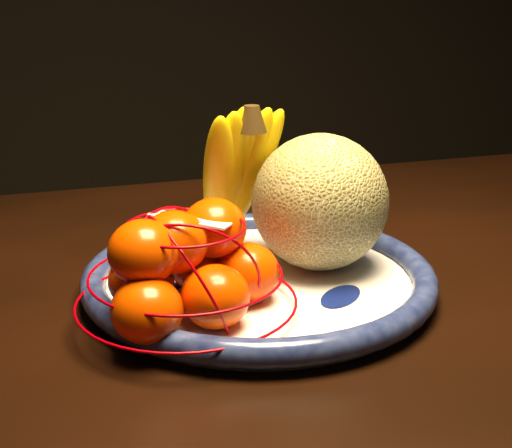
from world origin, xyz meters
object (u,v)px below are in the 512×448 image
object	(u,v)px
banana_bunch	(234,173)
mandarin_bag	(186,270)
dining_table	(461,318)
fruit_bowl	(259,278)
cantaloupe	(320,202)

from	to	relation	value
banana_bunch	mandarin_bag	distance (m)	0.17
dining_table	banana_bunch	size ratio (longest dim) A/B	8.01
banana_bunch	fruit_bowl	bearing A→B (deg)	-105.77
dining_table	banana_bunch	world-z (taller)	banana_bunch
dining_table	mandarin_bag	distance (m)	0.38
fruit_bowl	cantaloupe	distance (m)	0.10
cantaloupe	mandarin_bag	xyz separation A→B (m)	(-0.16, -0.07, -0.03)
dining_table	fruit_bowl	size ratio (longest dim) A/B	4.08
cantaloupe	banana_bunch	bearing A→B (deg)	136.76
dining_table	mandarin_bag	world-z (taller)	mandarin_bag
fruit_bowl	cantaloupe	world-z (taller)	cantaloupe
fruit_bowl	banana_bunch	xyz separation A→B (m)	(-0.00, 0.08, 0.09)
dining_table	fruit_bowl	bearing A→B (deg)	-176.38
fruit_bowl	banana_bunch	bearing A→B (deg)	91.47
fruit_bowl	cantaloupe	bearing A→B (deg)	9.72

